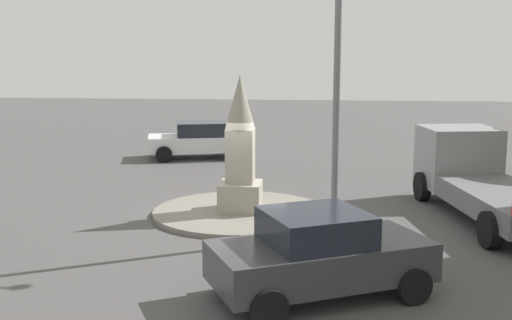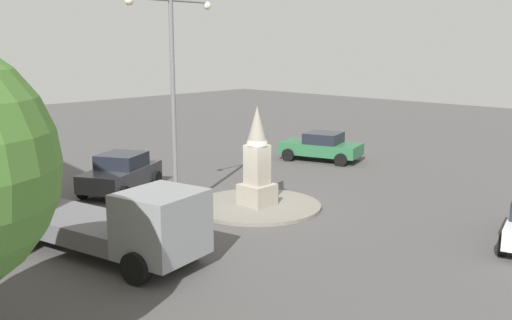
# 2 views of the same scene
# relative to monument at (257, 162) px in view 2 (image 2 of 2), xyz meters

# --- Properties ---
(ground_plane) EXTENTS (80.00, 80.00, 0.00)m
(ground_plane) POSITION_rel_monument_xyz_m (0.00, 0.00, -1.70)
(ground_plane) COLOR #4F4C4C
(traffic_island) EXTENTS (4.67, 4.67, 0.13)m
(traffic_island) POSITION_rel_monument_xyz_m (0.00, 0.00, -1.64)
(traffic_island) COLOR gray
(traffic_island) RESTS_ON ground
(monument) EXTENTS (1.09, 1.09, 3.59)m
(monument) POSITION_rel_monument_xyz_m (0.00, 0.00, 0.00)
(monument) COLOR #9E9687
(monument) RESTS_ON traffic_island
(streetlamp) EXTENTS (3.52, 0.28, 7.84)m
(streetlamp) POSITION_rel_monument_xyz_m (-2.44, 1.63, 3.02)
(streetlamp) COLOR slate
(streetlamp) RESTS_ON ground
(car_green_passing) EXTENTS (2.93, 4.36, 1.45)m
(car_green_passing) POSITION_rel_monument_xyz_m (8.57, 3.54, -0.96)
(car_green_passing) COLOR #2D6B42
(car_green_passing) RESTS_ON ground
(car_dark_grey_parked_left) EXTENTS (4.23, 3.29, 1.56)m
(car_dark_grey_parked_left) POSITION_rel_monument_xyz_m (-2.11, 5.51, -0.91)
(car_dark_grey_parked_left) COLOR #38383D
(car_dark_grey_parked_left) RESTS_ON ground
(truck_grey_near_island) EXTENTS (3.18, 6.57, 2.15)m
(truck_grey_near_island) POSITION_rel_monument_xyz_m (-6.32, -0.88, -0.71)
(truck_grey_near_island) COLOR gray
(truck_grey_near_island) RESTS_ON ground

